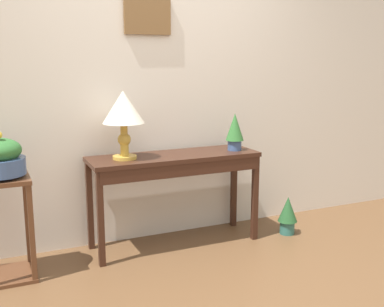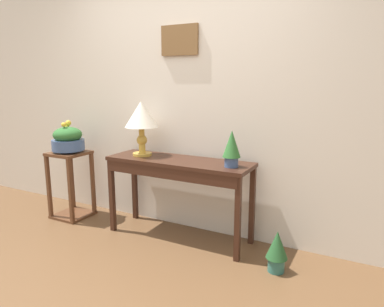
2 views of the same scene
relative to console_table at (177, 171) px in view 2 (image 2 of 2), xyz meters
name	(u,v)px [view 2 (image 2 of 2)]	position (x,y,z in m)	size (l,w,h in m)	color
ground_plane	(71,306)	(-0.11, -1.23, -0.66)	(12.00, 12.00, 0.01)	brown
back_wall_with_art	(184,88)	(-0.11, 0.33, 0.74)	(9.00, 0.13, 2.80)	beige
console_table	(177,171)	(0.00, 0.00, 0.00)	(1.37, 0.43, 0.76)	#381E14
table_lamp	(141,117)	(-0.41, 0.03, 0.47)	(0.32, 0.32, 0.52)	gold
potted_plant_on_console	(232,147)	(0.53, -0.01, 0.27)	(0.15, 0.15, 0.31)	#3D5684
pedestal_stand_left	(71,185)	(-1.30, -0.07, -0.30)	(0.37, 0.37, 0.72)	#56331E
planter_bowl_wide	(68,139)	(-1.30, -0.07, 0.20)	(0.34, 0.34, 0.33)	#3D5684
potted_plant_floor	(277,250)	(0.98, -0.17, -0.47)	(0.17, 0.17, 0.34)	#2D665B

